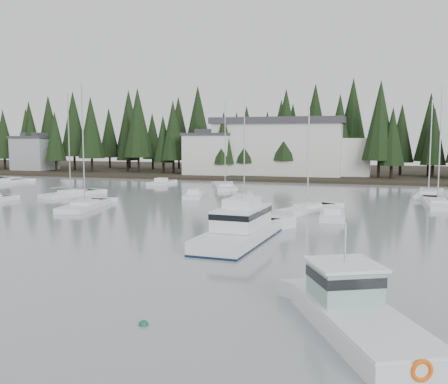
# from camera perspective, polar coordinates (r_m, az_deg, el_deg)

# --- Properties ---
(far_shore_land) EXTENTS (240.00, 54.00, 1.00)m
(far_shore_land) POSITION_cam_1_polar(r_m,az_deg,el_deg) (111.26, 10.22, 2.20)
(far_shore_land) COLOR black
(far_shore_land) RESTS_ON ground
(conifer_treeline) EXTENTS (200.00, 22.00, 20.00)m
(conifer_treeline) POSITION_cam_1_polar(r_m,az_deg,el_deg) (100.38, 9.47, 1.80)
(conifer_treeline) COLOR black
(conifer_treeline) RESTS_ON ground
(house_west) EXTENTS (9.54, 7.42, 8.75)m
(house_west) POSITION_cam_1_polar(r_m,az_deg,el_deg) (97.42, -1.63, 4.50)
(house_west) COLOR silver
(house_west) RESTS_ON ground
(house_far_west) EXTENTS (8.48, 7.42, 8.25)m
(house_far_west) POSITION_cam_1_polar(r_m,az_deg,el_deg) (119.39, -20.82, 4.27)
(house_far_west) COLOR #999EA0
(house_far_west) RESTS_ON ground
(harbor_inn) EXTENTS (29.50, 11.50, 10.90)m
(harbor_inn) POSITION_cam_1_polar(r_m,az_deg,el_deg) (96.95, 7.50, 5.10)
(harbor_inn) COLOR silver
(harbor_inn) RESTS_ON ground
(cabin_cruiser_center) EXTENTS (4.12, 11.30, 4.78)m
(cabin_cruiser_center) POSITION_cam_1_polar(r_m,az_deg,el_deg) (35.84, 1.86, -4.54)
(cabin_cruiser_center) COLOR white
(cabin_cruiser_center) RESTS_ON ground
(lobster_boat_teal) EXTENTS (6.23, 8.64, 4.57)m
(lobster_boat_teal) POSITION_cam_1_polar(r_m,az_deg,el_deg) (20.25, 14.90, -13.67)
(lobster_boat_teal) COLOR white
(lobster_boat_teal) RESTS_ON ground
(sailboat_0) EXTENTS (5.85, 8.67, 11.51)m
(sailboat_0) POSITION_cam_1_polar(r_m,az_deg,el_deg) (51.16, 9.51, -2.16)
(sailboat_0) COLOR white
(sailboat_0) RESTS_ON ground
(sailboat_1) EXTENTS (4.62, 8.55, 13.69)m
(sailboat_1) POSITION_cam_1_polar(r_m,az_deg,el_deg) (67.48, -17.12, -0.35)
(sailboat_1) COLOR white
(sailboat_1) RESTS_ON ground
(sailboat_2) EXTENTS (4.27, 11.01, 12.81)m
(sailboat_2) POSITION_cam_1_polar(r_m,az_deg,el_deg) (69.42, 22.31, -0.39)
(sailboat_2) COLOR white
(sailboat_2) RESTS_ON ground
(sailboat_4) EXTENTS (2.51, 10.21, 13.65)m
(sailboat_4) POSITION_cam_1_polar(r_m,az_deg,el_deg) (59.79, 23.19, -1.38)
(sailboat_4) COLOR white
(sailboat_4) RESTS_ON ground
(sailboat_8) EXTENTS (5.67, 10.87, 13.37)m
(sailboat_8) POSITION_cam_1_polar(r_m,az_deg,el_deg) (59.77, 2.31, -0.90)
(sailboat_8) COLOR white
(sailboat_8) RESTS_ON ground
(sailboat_9) EXTENTS (4.29, 9.38, 13.66)m
(sailboat_9) POSITION_cam_1_polar(r_m,az_deg,el_deg) (55.27, -15.60, -1.68)
(sailboat_9) COLOR white
(sailboat_9) RESTS_ON ground
(sailboat_10) EXTENTS (6.32, 10.60, 13.58)m
(sailboat_10) POSITION_cam_1_polar(r_m,az_deg,el_deg) (74.43, 0.13, 0.48)
(sailboat_10) COLOR white
(sailboat_10) RESTS_ON ground
(runabout_1) EXTENTS (2.62, 5.66, 1.42)m
(runabout_1) POSITION_cam_1_polar(r_m,az_deg,el_deg) (47.15, 12.27, -2.83)
(runabout_1) COLOR white
(runabout_1) RESTS_ON ground
(runabout_3) EXTENTS (2.79, 6.11, 1.42)m
(runabout_3) POSITION_cam_1_polar(r_m,az_deg,el_deg) (81.82, -7.20, 0.98)
(runabout_3) COLOR white
(runabout_3) RESTS_ON ground
(runabout_4) EXTENTS (3.81, 7.12, 1.42)m
(runabout_4) POSITION_cam_1_polar(r_m,az_deg,el_deg) (63.18, -3.45, -0.47)
(runabout_4) COLOR white
(runabout_4) RESTS_ON ground
(mooring_buoy_green) EXTENTS (0.40, 0.40, 0.40)m
(mooring_buoy_green) POSITION_cam_1_polar(r_m,az_deg,el_deg) (20.61, -9.18, -14.79)
(mooring_buoy_green) COLOR #145933
(mooring_buoy_green) RESTS_ON ground
(mooring_buoy_dark) EXTENTS (0.38, 0.38, 0.38)m
(mooring_buoy_dark) POSITION_cam_1_polar(r_m,az_deg,el_deg) (21.19, 14.85, -14.32)
(mooring_buoy_dark) COLOR black
(mooring_buoy_dark) RESTS_ON ground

